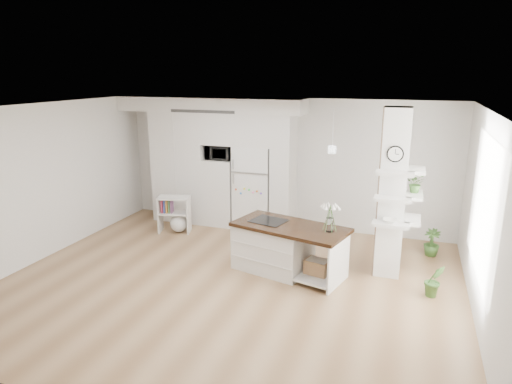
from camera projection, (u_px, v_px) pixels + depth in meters
floor at (229, 283)px, 7.14m from camera, size 7.00×6.00×0.01m
room at (227, 167)px, 6.67m from camera, size 7.04×6.04×2.72m
cabinet_wall at (213, 155)px, 9.66m from camera, size 4.00×0.71×2.70m
refrigerator at (255, 187)px, 9.54m from camera, size 0.78×0.69×1.75m
column at (398, 195)px, 7.07m from camera, size 0.69×0.90×2.70m
window at (484, 207)px, 5.92m from camera, size 0.00×2.40×2.40m
pendant_light at (347, 154)px, 6.20m from camera, size 0.12×0.12×0.10m
kitchen_island at (279, 246)px, 7.51m from camera, size 1.98×1.29×1.39m
bookshelf at (176, 217)px, 9.36m from camera, size 0.71×0.53×0.75m
floor_plant_a at (434, 280)px, 6.66m from camera, size 0.34×0.30×0.51m
floor_plant_b at (432, 242)px, 8.16m from camera, size 0.32×0.32×0.49m
microwave at (220, 152)px, 9.54m from camera, size 0.54×0.37×0.30m
shelf_plant at (416, 183)px, 7.10m from camera, size 0.27×0.23×0.30m
decor_bowl at (390, 221)px, 6.98m from camera, size 0.22×0.22×0.05m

